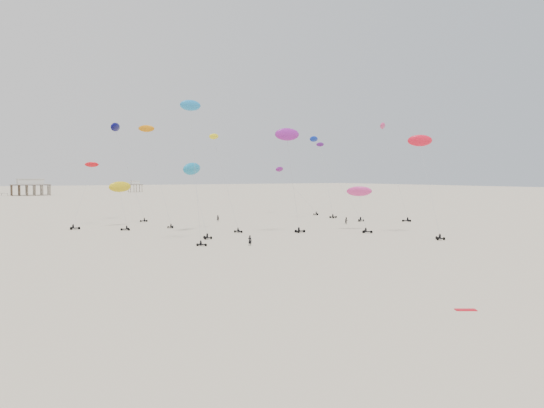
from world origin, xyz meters
TOP-DOWN VIEW (x-y plane):
  - ground_plane at (0.00, 200.00)m, footprint 900.00×900.00m
  - pavilion_main at (-10.00, 350.00)m, footprint 21.00×13.00m
  - pavilion_small at (60.00, 380.00)m, footprint 9.00×7.00m
  - rig_0 at (-5.70, 132.95)m, footprint 5.01×13.95m
  - rig_1 at (51.85, 115.14)m, footprint 4.72×10.52m
  - rig_2 at (3.44, 113.64)m, footprint 4.27×10.76m
  - rig_3 at (-9.55, 99.14)m, footprint 4.72×8.95m
  - rig_4 at (42.29, 148.14)m, footprint 8.64×14.87m
  - rig_5 at (29.02, 100.15)m, footprint 6.99×9.69m
  - rig_6 at (-20.86, 137.22)m, footprint 8.91×12.11m
  - rig_7 at (-3.35, 114.18)m, footprint 6.61×17.50m
  - rig_9 at (-9.07, 150.59)m, footprint 8.14×11.29m
  - rig_10 at (44.68, 133.16)m, footprint 5.80×12.39m
  - rig_11 at (40.02, 124.52)m, footprint 8.23×16.01m
  - rig_12 at (13.17, 103.63)m, footprint 6.56×3.10m
  - rig_14 at (34.26, 87.47)m, footprint 8.52×12.57m
  - rig_15 at (-13.03, 134.58)m, footprint 6.00×13.38m
  - spectator_0 at (-3.22, 89.79)m, footprint 0.89×0.94m
  - spectator_1 at (35.23, 112.70)m, footprint 1.01×0.65m
  - spectator_3 at (11.72, 135.40)m, footprint 0.85×0.75m
  - grounded_kite_b at (-6.71, 43.04)m, footprint 1.90×1.53m

SIDE VIEW (x-z plane):
  - ground_plane at x=0.00m, z-range 0.00..0.00m
  - spectator_0 at x=-3.22m, z-range -1.06..1.06m
  - spectator_1 at x=35.23m, z-range -0.98..0.98m
  - spectator_3 at x=11.72m, z-range -0.96..0.96m
  - grounded_kite_b at x=-6.71m, z-range -0.04..0.04m
  - pavilion_small at x=60.00m, z-range -0.51..7.49m
  - pavilion_main at x=-10.00m, z-range -0.68..9.12m
  - rig_6 at x=-20.86m, z-range -1.67..15.73m
  - rig_5 at x=29.02m, z-range 1.94..12.23m
  - rig_15 at x=-13.03m, z-range 1.44..14.68m
  - rig_10 at x=44.68m, z-range -2.32..20.16m
  - rig_4 at x=42.29m, z-range -0.01..18.14m
  - rig_2 at x=3.44m, z-range 0.79..21.90m
  - rig_7 at x=-3.35m, z-range 2.58..20.55m
  - rig_11 at x=40.02m, z-range 0.16..24.95m
  - rig_14 at x=34.26m, z-range 5.04..25.82m
  - rig_1 at x=51.85m, z-range 2.63..28.35m
  - rig_0 at x=-5.70m, z-range 3.94..28.48m
  - rig_12 at x=13.17m, z-range 6.37..27.85m
  - rig_3 at x=-9.55m, z-range 7.23..32.37m
  - rig_9 at x=-9.07m, z-range 8.05..33.76m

